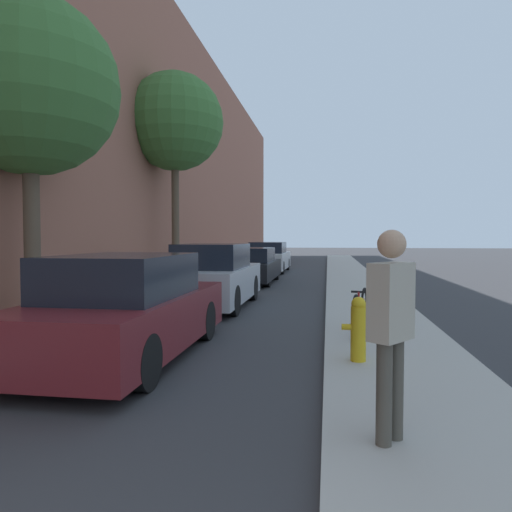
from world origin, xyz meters
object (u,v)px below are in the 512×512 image
parked_car_maroon (127,310)px  parked_car_white (269,258)px  fire_hydrant (358,328)px  bicycle (360,311)px  parked_car_silver (214,277)px  parked_car_black (250,266)px  street_tree_far (175,122)px  pedestrian (391,321)px  street_tree_near (29,87)px

parked_car_maroon → parked_car_white: parked_car_maroon is taller
parked_car_maroon → fire_hydrant: bearing=-1.2°
fire_hydrant → bicycle: 1.83m
parked_car_silver → bicycle: 4.66m
parked_car_silver → bicycle: bearing=-44.2°
parked_car_black → parked_car_white: parked_car_white is taller
street_tree_far → pedestrian: street_tree_far is taller
parked_car_white → street_tree_near: 15.85m
parked_car_white → street_tree_near: bearing=-99.0°
street_tree_near → street_tree_far: (0.30, 7.17, 1.09)m
fire_hydrant → pedestrian: pedestrian is taller
parked_car_maroon → pedestrian: (3.31, -2.47, 0.38)m
parked_car_silver → parked_car_black: parked_car_silver is taller
parked_car_white → fire_hydrant: 17.16m
parked_car_silver → street_tree_far: size_ratio=0.60×
parked_car_silver → pedestrian: 8.17m
parked_car_white → street_tree_far: size_ratio=0.66×
parked_car_silver → street_tree_far: 6.46m
street_tree_near → parked_car_silver: bearing=53.6°
pedestrian → parked_car_silver: bearing=-118.3°
parked_car_maroon → street_tree_far: 10.21m
parked_car_black → bicycle: size_ratio=2.64×
parked_car_black → street_tree_far: 5.82m
parked_car_silver → fire_hydrant: (3.19, -5.07, -0.19)m
bicycle → parked_car_maroon: bearing=-140.6°
parked_car_black → pedestrian: pedestrian is taller
parked_car_white → fire_hydrant: size_ratio=5.58×
parked_car_silver → bicycle: (3.34, -3.24, -0.25)m
street_tree_near → fire_hydrant: size_ratio=7.08×
parked_car_maroon → street_tree_far: street_tree_far is taller
street_tree_far → street_tree_near: bearing=-92.4°
parked_car_white → fire_hydrant: parked_car_white is taller
street_tree_far → parked_car_white: bearing=75.3°
street_tree_far → pedestrian: bearing=-63.7°
parked_car_black → bicycle: bearing=-69.6°
fire_hydrant → bicycle: fire_hydrant is taller
pedestrian → bicycle: (0.05, 4.23, -0.60)m
parked_car_black → bicycle: 9.91m
parked_car_silver → bicycle: parked_car_silver is taller
street_tree_far → bicycle: bearing=-51.3°
street_tree_near → fire_hydrant: bearing=-15.7°
fire_hydrant → parked_car_silver: bearing=122.2°
parked_car_black → street_tree_far: street_tree_far is taller
parked_car_black → bicycle: (3.45, -9.29, -0.16)m
parked_car_silver → parked_car_white: parked_car_silver is taller
fire_hydrant → street_tree_far: bearing=121.8°
parked_car_white → street_tree_far: street_tree_far is taller
parked_car_maroon → fire_hydrant: (3.21, -0.07, -0.15)m
street_tree_near → street_tree_far: street_tree_far is taller
street_tree_far → pedestrian: size_ratio=4.21×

